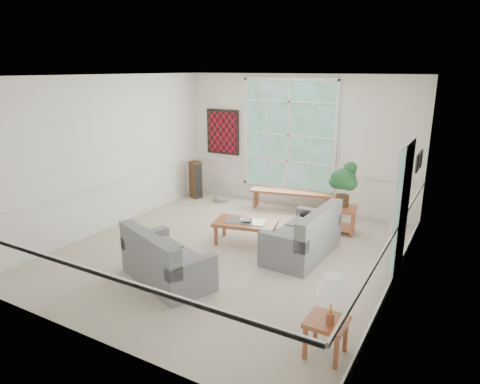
% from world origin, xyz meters
% --- Properties ---
extents(floor, '(5.50, 6.00, 0.01)m').
position_xyz_m(floor, '(0.00, 0.00, -0.01)').
color(floor, '#B4AB9A').
rests_on(floor, ground).
extents(ceiling, '(5.50, 6.00, 0.02)m').
position_xyz_m(ceiling, '(0.00, 0.00, 3.00)').
color(ceiling, white).
rests_on(ceiling, ground).
extents(wall_back, '(5.50, 0.02, 3.00)m').
position_xyz_m(wall_back, '(0.00, 3.00, 1.50)').
color(wall_back, white).
rests_on(wall_back, ground).
extents(wall_front, '(5.50, 0.02, 3.00)m').
position_xyz_m(wall_front, '(0.00, -3.00, 1.50)').
color(wall_front, white).
rests_on(wall_front, ground).
extents(wall_left, '(0.02, 6.00, 3.00)m').
position_xyz_m(wall_left, '(-2.75, 0.00, 1.50)').
color(wall_left, white).
rests_on(wall_left, ground).
extents(wall_right, '(0.02, 6.00, 3.00)m').
position_xyz_m(wall_right, '(2.75, 0.00, 1.50)').
color(wall_right, white).
rests_on(wall_right, ground).
extents(window_back, '(2.30, 0.08, 2.40)m').
position_xyz_m(window_back, '(-0.20, 2.96, 1.65)').
color(window_back, white).
rests_on(window_back, wall_back).
extents(entry_door, '(0.08, 0.90, 2.10)m').
position_xyz_m(entry_door, '(2.71, 0.60, 1.05)').
color(entry_door, white).
rests_on(entry_door, floor).
extents(door_sidelight, '(0.08, 0.26, 1.90)m').
position_xyz_m(door_sidelight, '(2.71, -0.03, 1.15)').
color(door_sidelight, white).
rests_on(door_sidelight, wall_right).
extents(wall_art, '(0.90, 0.06, 1.10)m').
position_xyz_m(wall_art, '(-1.95, 2.95, 1.60)').
color(wall_art, '#5A0914').
rests_on(wall_art, wall_back).
extents(wall_frame_near, '(0.04, 0.26, 0.32)m').
position_xyz_m(wall_frame_near, '(2.71, 1.75, 1.55)').
color(wall_frame_near, black).
rests_on(wall_frame_near, wall_right).
extents(wall_frame_far, '(0.04, 0.26, 0.32)m').
position_xyz_m(wall_frame_far, '(2.71, 2.15, 1.55)').
color(wall_frame_far, black).
rests_on(wall_frame_far, wall_right).
extents(loveseat_right, '(0.90, 1.64, 0.87)m').
position_xyz_m(loveseat_right, '(1.16, 0.47, 0.43)').
color(loveseat_right, slate).
rests_on(loveseat_right, floor).
extents(loveseat_front, '(1.70, 1.28, 0.82)m').
position_xyz_m(loveseat_front, '(-0.26, -1.39, 0.41)').
color(loveseat_front, slate).
rests_on(loveseat_front, floor).
extents(coffee_table, '(1.24, 0.86, 0.42)m').
position_xyz_m(coffee_table, '(0.07, 0.45, 0.21)').
color(coffee_table, '#994F30').
rests_on(coffee_table, floor).
extents(pewter_bowl, '(0.37, 0.37, 0.07)m').
position_xyz_m(pewter_bowl, '(0.10, 0.44, 0.45)').
color(pewter_bowl, '#9A9A9F').
rests_on(pewter_bowl, coffee_table).
extents(window_bench, '(1.90, 0.77, 0.44)m').
position_xyz_m(window_bench, '(0.05, 2.65, 0.22)').
color(window_bench, '#994F30').
rests_on(window_bench, floor).
extents(end_table, '(0.60, 0.60, 0.52)m').
position_xyz_m(end_table, '(1.46, 1.85, 0.26)').
color(end_table, '#994F30').
rests_on(end_table, floor).
extents(houseplant, '(0.54, 0.54, 0.89)m').
position_xyz_m(houseplant, '(1.41, 1.91, 0.97)').
color(houseplant, '#235B2D').
rests_on(houseplant, end_table).
extents(side_table, '(0.44, 0.44, 0.45)m').
position_xyz_m(side_table, '(2.40, -1.92, 0.22)').
color(side_table, '#994F30').
rests_on(side_table, floor).
extents(table_lamp, '(0.44, 0.44, 0.58)m').
position_xyz_m(table_lamp, '(2.45, -1.97, 0.74)').
color(table_lamp, silver).
rests_on(table_lamp, side_table).
extents(pet_bed, '(0.43, 0.43, 0.11)m').
position_xyz_m(pet_bed, '(-1.69, 2.42, 0.06)').
color(pet_bed, gray).
rests_on(pet_bed, floor).
extents(floor_speaker, '(0.35, 0.32, 0.92)m').
position_xyz_m(floor_speaker, '(-2.40, 2.38, 0.46)').
color(floor_speaker, '#3E2714').
rests_on(floor_speaker, floor).
extents(cat, '(0.43, 0.33, 0.18)m').
position_xyz_m(cat, '(1.10, 1.04, 0.53)').
color(cat, black).
rests_on(cat, loveseat_right).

